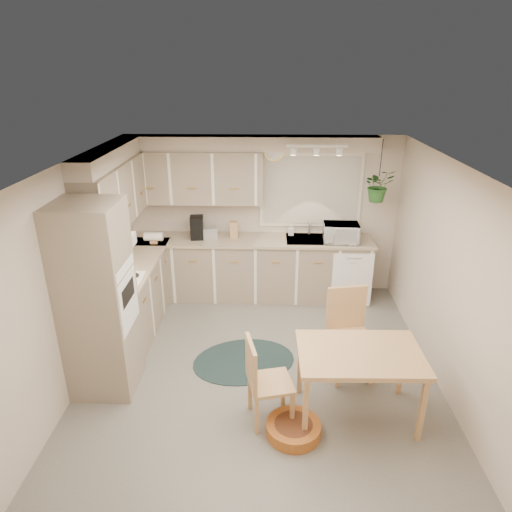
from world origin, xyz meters
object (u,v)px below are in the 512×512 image
object	(u,v)px
pet_bed	(293,429)
microwave	(341,231)
braided_rug	(244,361)
chair_left	(271,381)
dining_table	(357,384)
chair_back	(351,336)

from	to	relation	value
pet_bed	microwave	size ratio (longest dim) A/B	1.07
braided_rug	pet_bed	world-z (taller)	pet_bed
chair_left	pet_bed	world-z (taller)	chair_left
chair_left	microwave	size ratio (longest dim) A/B	1.83
dining_table	braided_rug	xyz separation A→B (m)	(-1.17, 0.87, -0.37)
pet_bed	microwave	bearing A→B (deg)	74.27
chair_left	braided_rug	xyz separation A→B (m)	(-0.32, 0.94, -0.45)
braided_rug	microwave	distance (m)	2.36
chair_back	microwave	size ratio (longest dim) A/B	2.05
pet_bed	microwave	distance (m)	3.06
microwave	pet_bed	bearing A→B (deg)	-103.71
dining_table	chair_left	bearing A→B (deg)	-174.84
dining_table	pet_bed	world-z (taller)	dining_table
chair_left	pet_bed	xyz separation A→B (m)	(0.22, -0.21, -0.39)
braided_rug	chair_left	bearing A→B (deg)	-71.43
chair_back	braided_rug	world-z (taller)	chair_back
braided_rug	chair_back	bearing A→B (deg)	-9.74
braided_rug	microwave	size ratio (longest dim) A/B	2.47
chair_back	microwave	bearing A→B (deg)	-103.65
chair_left	braided_rug	size ratio (longest dim) A/B	0.74
braided_rug	microwave	world-z (taller)	microwave
chair_left	pet_bed	size ratio (longest dim) A/B	1.71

